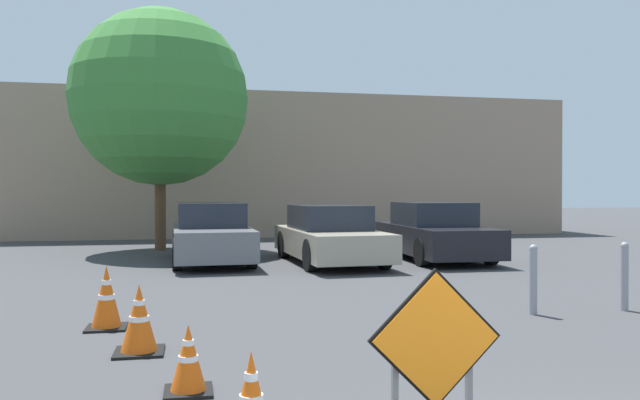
{
  "coord_description": "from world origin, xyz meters",
  "views": [
    {
      "loc": [
        -2.42,
        -2.53,
        1.72
      ],
      "look_at": [
        0.01,
        9.32,
        1.56
      ],
      "focal_mm": 35.0,
      "sensor_mm": 36.0,
      "label": 1
    }
  ],
  "objects_px": {
    "traffic_cone_fourth": "(106,298)",
    "road_closed_sign": "(435,356)",
    "traffic_cone_second": "(188,360)",
    "parked_car_nearest": "(211,234)",
    "traffic_cone_nearest": "(251,400)",
    "parked_car_third": "(434,233)",
    "parked_car_second": "(330,236)",
    "bollard_second": "(624,274)",
    "traffic_cone_third": "(139,320)",
    "bollard_nearest": "(533,278)"
  },
  "relations": [
    {
      "from": "traffic_cone_fourth",
      "to": "road_closed_sign",
      "type": "bearing_deg",
      "value": -58.96
    },
    {
      "from": "traffic_cone_second",
      "to": "parked_car_nearest",
      "type": "relative_size",
      "value": 0.12
    },
    {
      "from": "road_closed_sign",
      "to": "parked_car_nearest",
      "type": "bearing_deg",
      "value": 95.45
    },
    {
      "from": "traffic_cone_nearest",
      "to": "parked_car_third",
      "type": "height_order",
      "value": "parked_car_third"
    },
    {
      "from": "traffic_cone_nearest",
      "to": "parked_car_second",
      "type": "xyz_separation_m",
      "value": [
        2.87,
        10.51,
        0.34
      ]
    },
    {
      "from": "traffic_cone_second",
      "to": "parked_car_second",
      "type": "distance_m",
      "value": 9.85
    },
    {
      "from": "bollard_second",
      "to": "traffic_cone_second",
      "type": "bearing_deg",
      "value": -157.86
    },
    {
      "from": "parked_car_nearest",
      "to": "parked_car_second",
      "type": "height_order",
      "value": "parked_car_nearest"
    },
    {
      "from": "parked_car_third",
      "to": "bollard_second",
      "type": "xyz_separation_m",
      "value": [
        0.07,
        -7.08,
        -0.15
      ]
    },
    {
      "from": "traffic_cone_nearest",
      "to": "traffic_cone_third",
      "type": "distance_m",
      "value": 2.85
    },
    {
      "from": "parked_car_third",
      "to": "bollard_second",
      "type": "bearing_deg",
      "value": 91.77
    },
    {
      "from": "parked_car_third",
      "to": "bollard_second",
      "type": "relative_size",
      "value": 4.68
    },
    {
      "from": "road_closed_sign",
      "to": "parked_car_third",
      "type": "distance_m",
      "value": 12.05
    },
    {
      "from": "traffic_cone_fourth",
      "to": "traffic_cone_nearest",
      "type": "bearing_deg",
      "value": -70.14
    },
    {
      "from": "parked_car_nearest",
      "to": "parked_car_second",
      "type": "bearing_deg",
      "value": 163.61
    },
    {
      "from": "traffic_cone_third",
      "to": "traffic_cone_nearest",
      "type": "bearing_deg",
      "value": -70.64
    },
    {
      "from": "road_closed_sign",
      "to": "parked_car_third",
      "type": "xyz_separation_m",
      "value": [
        4.51,
        11.18,
        0.03
      ]
    },
    {
      "from": "traffic_cone_nearest",
      "to": "bollard_second",
      "type": "bearing_deg",
      "value": 33.1
    },
    {
      "from": "traffic_cone_second",
      "to": "bollard_nearest",
      "type": "bearing_deg",
      "value": 28.02
    },
    {
      "from": "road_closed_sign",
      "to": "parked_car_nearest",
      "type": "relative_size",
      "value": 0.26
    },
    {
      "from": "traffic_cone_nearest",
      "to": "parked_car_nearest",
      "type": "bearing_deg",
      "value": 89.67
    },
    {
      "from": "traffic_cone_fourth",
      "to": "bollard_nearest",
      "type": "relative_size",
      "value": 0.81
    },
    {
      "from": "traffic_cone_fourth",
      "to": "parked_car_third",
      "type": "xyz_separation_m",
      "value": [
        7.12,
        6.83,
        0.29
      ]
    },
    {
      "from": "parked_car_nearest",
      "to": "parked_car_third",
      "type": "relative_size",
      "value": 1.01
    },
    {
      "from": "traffic_cone_nearest",
      "to": "traffic_cone_fourth",
      "type": "bearing_deg",
      "value": 109.86
    },
    {
      "from": "traffic_cone_second",
      "to": "traffic_cone_nearest",
      "type": "bearing_deg",
      "value": -71.14
    },
    {
      "from": "parked_car_nearest",
      "to": "parked_car_third",
      "type": "distance_m",
      "value": 5.63
    },
    {
      "from": "road_closed_sign",
      "to": "traffic_cone_third",
      "type": "bearing_deg",
      "value": 124.89
    },
    {
      "from": "traffic_cone_second",
      "to": "traffic_cone_third",
      "type": "height_order",
      "value": "traffic_cone_third"
    },
    {
      "from": "bollard_nearest",
      "to": "bollard_second",
      "type": "height_order",
      "value": "bollard_second"
    },
    {
      "from": "traffic_cone_third",
      "to": "bollard_nearest",
      "type": "height_order",
      "value": "bollard_nearest"
    },
    {
      "from": "traffic_cone_second",
      "to": "bollard_nearest",
      "type": "distance_m",
      "value": 5.35
    },
    {
      "from": "traffic_cone_second",
      "to": "traffic_cone_third",
      "type": "distance_m",
      "value": 1.54
    },
    {
      "from": "traffic_cone_nearest",
      "to": "bollard_nearest",
      "type": "bearing_deg",
      "value": 41.1
    },
    {
      "from": "traffic_cone_third",
      "to": "parked_car_third",
      "type": "xyz_separation_m",
      "value": [
        6.62,
        8.14,
        0.32
      ]
    },
    {
      "from": "road_closed_sign",
      "to": "parked_car_third",
      "type": "relative_size",
      "value": 0.26
    },
    {
      "from": "parked_car_third",
      "to": "traffic_cone_fourth",
      "type": "bearing_deg",
      "value": 44.98
    },
    {
      "from": "traffic_cone_nearest",
      "to": "parked_car_second",
      "type": "relative_size",
      "value": 0.14
    },
    {
      "from": "parked_car_nearest",
      "to": "traffic_cone_third",
      "type": "bearing_deg",
      "value": 81.77
    },
    {
      "from": "road_closed_sign",
      "to": "traffic_cone_nearest",
      "type": "relative_size",
      "value": 1.88
    },
    {
      "from": "bollard_second",
      "to": "road_closed_sign",
      "type": "bearing_deg",
      "value": -138.18
    },
    {
      "from": "traffic_cone_nearest",
      "to": "traffic_cone_second",
      "type": "distance_m",
      "value": 1.31
    },
    {
      "from": "bollard_second",
      "to": "parked_car_nearest",
      "type": "bearing_deg",
      "value": 127.14
    },
    {
      "from": "parked_car_third",
      "to": "bollard_nearest",
      "type": "bearing_deg",
      "value": 80.15
    },
    {
      "from": "parked_car_second",
      "to": "bollard_second",
      "type": "distance_m",
      "value": 7.35
    },
    {
      "from": "traffic_cone_nearest",
      "to": "bollard_second",
      "type": "relative_size",
      "value": 0.65
    },
    {
      "from": "traffic_cone_nearest",
      "to": "bollard_nearest",
      "type": "height_order",
      "value": "bollard_nearest"
    },
    {
      "from": "traffic_cone_second",
      "to": "parked_car_second",
      "type": "relative_size",
      "value": 0.12
    },
    {
      "from": "traffic_cone_third",
      "to": "parked_car_nearest",
      "type": "height_order",
      "value": "parked_car_nearest"
    },
    {
      "from": "parked_car_nearest",
      "to": "bollard_second",
      "type": "xyz_separation_m",
      "value": [
        5.69,
        -7.51,
        -0.15
      ]
    }
  ]
}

